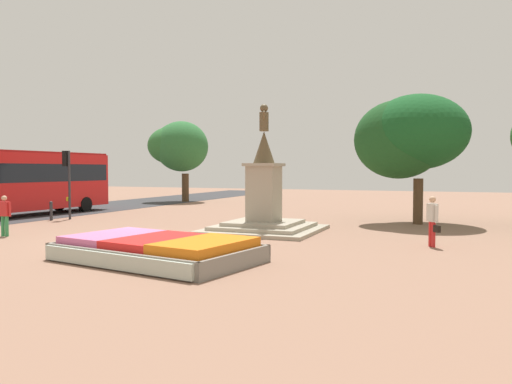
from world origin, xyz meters
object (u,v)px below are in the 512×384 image
(kerb_bollard_north, at_px, (51,210))
(pedestrian_with_handbag, at_px, (433,218))
(traffic_light_mid_block, at_px, (68,172))
(city_bus, at_px, (22,179))
(pedestrian_near_planter, at_px, (5,213))
(flower_planter, at_px, (156,250))
(statue_monument, at_px, (264,206))

(kerb_bollard_north, bearing_deg, pedestrian_with_handbag, -6.02)
(traffic_light_mid_block, height_order, city_bus, city_bus)
(pedestrian_with_handbag, height_order, kerb_bollard_north, pedestrian_with_handbag)
(pedestrian_near_planter, bearing_deg, city_bus, 133.21)
(city_bus, xyz_separation_m, pedestrian_with_handbag, (21.51, -3.13, -1.09))
(kerb_bollard_north, bearing_deg, city_bus, 159.59)
(flower_planter, distance_m, kerb_bollard_north, 13.49)
(pedestrian_with_handbag, xyz_separation_m, pedestrian_near_planter, (-15.38, -3.39, -0.05))
(city_bus, xyz_separation_m, pedestrian_near_planter, (6.12, -6.52, -1.15))
(pedestrian_near_planter, distance_m, kerb_bollard_north, 6.06)
(flower_planter, bearing_deg, kerb_bollard_north, 146.01)
(statue_monument, bearing_deg, flower_planter, -93.10)
(flower_planter, xyz_separation_m, pedestrian_with_handbag, (7.08, 5.61, 0.63))
(pedestrian_with_handbag, bearing_deg, flower_planter, -141.60)
(pedestrian_near_planter, bearing_deg, kerb_bollard_north, 118.46)
(pedestrian_near_planter, height_order, kerb_bollard_north, pedestrian_near_planter)
(statue_monument, xyz_separation_m, kerb_bollard_north, (-11.58, 0.15, -0.53))
(flower_planter, xyz_separation_m, pedestrian_near_planter, (-8.30, 2.23, 0.58))
(pedestrian_near_planter, bearing_deg, flower_planter, -15.02)
(city_bus, height_order, kerb_bollard_north, city_bus)
(city_bus, height_order, pedestrian_near_planter, city_bus)
(statue_monument, bearing_deg, city_bus, 174.77)
(statue_monument, distance_m, city_bus, 14.92)
(statue_monument, xyz_separation_m, pedestrian_near_planter, (-8.70, -5.16, -0.14))
(pedestrian_with_handbag, relative_size, pedestrian_near_planter, 1.08)
(city_bus, bearing_deg, pedestrian_with_handbag, -8.29)
(city_bus, bearing_deg, traffic_light_mid_block, -6.87)
(flower_planter, xyz_separation_m, kerb_bollard_north, (-11.18, 7.54, 0.19))
(statue_monument, distance_m, kerb_bollard_north, 11.59)
(statue_monument, bearing_deg, pedestrian_with_handbag, -14.88)
(flower_planter, relative_size, pedestrian_with_handbag, 3.58)
(city_bus, relative_size, kerb_bollard_north, 11.60)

